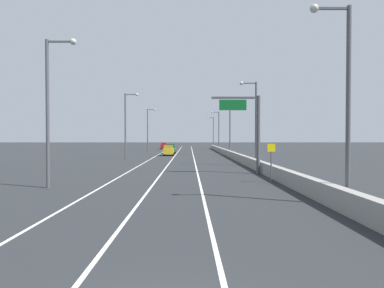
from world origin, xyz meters
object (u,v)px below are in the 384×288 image
(lamp_post_right_third, at_px, (229,125))
(lamp_post_right_near, at_px, (344,91))
(car_yellow_1, at_px, (169,150))
(overhead_sign_gantry, at_px, (251,125))
(speed_advisory_sign, at_px, (271,160))
(lamp_post_left_far, at_px, (149,127))
(lamp_post_right_fourth, at_px, (218,128))
(car_red_0, at_px, (164,146))
(lamp_post_right_second, at_px, (254,118))
(lamp_post_left_mid, at_px, (127,122))
(lamp_post_right_fifth, at_px, (213,130))
(car_green_2, at_px, (171,149))
(lamp_post_left_near, at_px, (51,103))

(lamp_post_right_third, bearing_deg, lamp_post_right_near, -89.65)
(car_yellow_1, bearing_deg, overhead_sign_gantry, -72.81)
(speed_advisory_sign, distance_m, lamp_post_left_far, 56.01)
(lamp_post_right_fourth, bearing_deg, car_red_0, 143.39)
(car_red_0, xyz_separation_m, car_yellow_1, (3.49, -34.74, 0.00))
(lamp_post_right_second, distance_m, lamp_post_left_mid, 20.48)
(lamp_post_right_fifth, relative_size, car_red_0, 2.37)
(lamp_post_right_second, relative_size, car_red_0, 2.37)
(lamp_post_left_far, bearing_deg, lamp_post_right_fifth, 60.77)
(lamp_post_left_far, bearing_deg, lamp_post_right_fourth, 24.89)
(lamp_post_right_near, bearing_deg, car_yellow_1, 104.29)
(lamp_post_right_second, xyz_separation_m, car_red_0, (-15.31, 57.85, -4.93))
(lamp_post_right_fourth, bearing_deg, car_green_2, -127.01)
(lamp_post_right_third, xyz_separation_m, car_green_2, (-11.56, 8.06, -4.89))
(lamp_post_right_near, height_order, lamp_post_right_fifth, same)
(car_red_0, bearing_deg, lamp_post_right_third, -66.45)
(overhead_sign_gantry, distance_m, speed_advisory_sign, 6.89)
(speed_advisory_sign, distance_m, car_green_2, 47.37)
(overhead_sign_gantry, xyz_separation_m, lamp_post_right_near, (2.02, -14.73, 1.18))
(speed_advisory_sign, height_order, lamp_post_right_fourth, lamp_post_right_fourth)
(lamp_post_left_near, bearing_deg, lamp_post_right_third, 67.12)
(lamp_post_right_fifth, height_order, car_yellow_1, lamp_post_right_fifth)
(lamp_post_left_mid, distance_m, car_yellow_1, 14.52)
(car_green_2, bearing_deg, lamp_post_left_near, -96.58)
(lamp_post_right_third, relative_size, lamp_post_left_far, 1.00)
(lamp_post_right_fifth, xyz_separation_m, lamp_post_left_mid, (-17.45, -59.38, 0.00))
(lamp_post_right_fifth, bearing_deg, lamp_post_left_mid, -106.38)
(lamp_post_right_fifth, distance_m, car_yellow_1, 48.65)
(lamp_post_left_mid, distance_m, lamp_post_left_far, 28.02)
(lamp_post_right_near, height_order, car_red_0, lamp_post_right_near)
(car_green_2, bearing_deg, lamp_post_left_mid, -105.21)
(lamp_post_right_fifth, distance_m, lamp_post_left_far, 35.94)
(speed_advisory_sign, relative_size, lamp_post_right_second, 0.29)
(overhead_sign_gantry, xyz_separation_m, lamp_post_left_mid, (-15.47, 19.29, 1.18))
(overhead_sign_gantry, relative_size, speed_advisory_sign, 2.50)
(lamp_post_right_near, height_order, lamp_post_right_fourth, same)
(lamp_post_left_mid, bearing_deg, car_green_2, 74.79)
(lamp_post_right_third, height_order, lamp_post_left_far, same)
(car_green_2, bearing_deg, lamp_post_left_far, 128.22)
(lamp_post_left_mid, bearing_deg, lamp_post_right_third, 36.40)
(lamp_post_left_near, bearing_deg, speed_advisory_sign, 9.02)
(overhead_sign_gantry, xyz_separation_m, lamp_post_right_fourth, (1.70, 55.32, 1.18))
(speed_advisory_sign, xyz_separation_m, lamp_post_left_near, (-15.89, -2.52, 4.15))
(lamp_post_right_second, relative_size, lamp_post_left_far, 1.00)
(lamp_post_right_fifth, height_order, lamp_post_left_mid, same)
(lamp_post_right_second, bearing_deg, car_red_0, 104.83)
(lamp_post_left_near, bearing_deg, lamp_post_right_second, 44.82)
(lamp_post_right_fourth, bearing_deg, overhead_sign_gantry, -91.76)
(lamp_post_right_third, xyz_separation_m, car_red_0, (-15.03, 34.50, -4.93))
(car_yellow_1, bearing_deg, speed_advisory_sign, -74.87)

